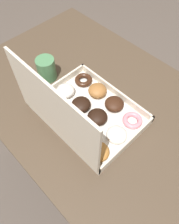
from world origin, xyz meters
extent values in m
plane|color=#564C44|center=(0.00, 0.00, 0.00)|extent=(8.00, 8.00, 0.00)
cube|color=#4C3D2D|center=(0.00, 0.00, 0.74)|extent=(1.05, 0.72, 0.03)
cylinder|color=#4C3D2D|center=(0.48, -0.31, 0.36)|extent=(0.06, 0.06, 0.72)
cube|color=silver|center=(-0.06, 0.07, 0.75)|extent=(0.37, 0.28, 0.01)
cube|color=beige|center=(-0.06, -0.07, 0.77)|extent=(0.37, 0.01, 0.03)
cube|color=beige|center=(-0.06, 0.20, 0.77)|extent=(0.37, 0.01, 0.03)
cube|color=beige|center=(-0.24, 0.07, 0.77)|extent=(0.01, 0.28, 0.03)
cube|color=beige|center=(0.12, 0.07, 0.77)|extent=(0.01, 0.28, 0.03)
cube|color=beige|center=(-0.06, 0.21, 0.91)|extent=(0.37, 0.01, 0.25)
torus|color=pink|center=(-0.19, -0.02, 0.77)|extent=(0.07, 0.07, 0.02)
ellipsoid|color=#381E11|center=(-0.10, -0.02, 0.78)|extent=(0.07, 0.07, 0.04)
ellipsoid|color=#9E6633|center=(-0.01, -0.02, 0.78)|extent=(0.07, 0.07, 0.04)
torus|color=#381E11|center=(0.07, -0.02, 0.77)|extent=(0.07, 0.07, 0.02)
ellipsoid|color=white|center=(-0.19, 0.07, 0.77)|extent=(0.07, 0.07, 0.03)
ellipsoid|color=black|center=(-0.10, 0.07, 0.78)|extent=(0.07, 0.07, 0.04)
ellipsoid|color=black|center=(-0.01, 0.07, 0.78)|extent=(0.07, 0.07, 0.04)
ellipsoid|color=white|center=(0.08, 0.07, 0.78)|extent=(0.07, 0.07, 0.04)
ellipsoid|color=#B77A38|center=(-0.19, 0.16, 0.78)|extent=(0.07, 0.07, 0.04)
torus|color=#9E6633|center=(-0.10, 0.16, 0.77)|extent=(0.07, 0.07, 0.02)
ellipsoid|color=pink|center=(-0.01, 0.16, 0.78)|extent=(0.07, 0.07, 0.04)
torus|color=white|center=(0.08, 0.16, 0.77)|extent=(0.07, 0.07, 0.02)
cylinder|color=#4C8456|center=(0.20, 0.06, 0.80)|extent=(0.07, 0.07, 0.10)
cylinder|color=black|center=(0.20, 0.06, 0.84)|extent=(0.06, 0.06, 0.01)
camera|label=1|loc=(-0.38, 0.38, 1.42)|focal=35.00mm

